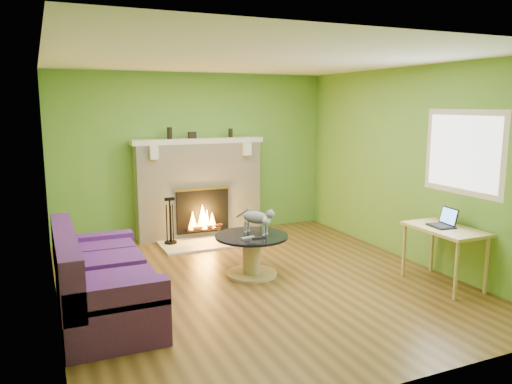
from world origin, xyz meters
TOP-DOWN VIEW (x-y plane):
  - floor at (0.00, 0.00)m, footprint 5.00×5.00m
  - ceiling at (0.00, 0.00)m, footprint 5.00×5.00m
  - wall_back at (0.00, 2.50)m, footprint 5.00×0.00m
  - wall_front at (0.00, -2.50)m, footprint 5.00×0.00m
  - wall_left at (-2.25, 0.00)m, footprint 0.00×5.00m
  - wall_right at (2.25, 0.00)m, footprint 0.00×5.00m
  - window_frame at (2.24, -0.90)m, footprint 0.00×1.20m
  - window_pane at (2.23, -0.90)m, footprint 0.00×1.06m
  - fireplace at (0.00, 2.32)m, footprint 2.10×0.46m
  - hearth at (0.00, 1.80)m, footprint 1.50×0.75m
  - mantel at (0.00, 2.30)m, footprint 2.10×0.28m
  - sofa at (-1.86, -0.22)m, footprint 0.89×1.96m
  - coffee_table at (0.02, 0.23)m, footprint 0.91×0.91m
  - desk at (1.95, -0.99)m, footprint 0.54×0.94m
  - cat at (0.10, 0.28)m, footprint 0.46×0.56m
  - remote_silver at (-0.08, 0.11)m, footprint 0.18×0.07m
  - remote_black at (0.04, 0.05)m, footprint 0.16×0.04m
  - laptop at (1.93, -0.94)m, footprint 0.30×0.33m
  - fire_tools at (-0.57, 1.95)m, footprint 0.19×0.19m
  - mantel_vase_left at (-0.45, 2.33)m, footprint 0.08×0.08m
  - mantel_vase_right at (0.55, 2.33)m, footprint 0.07×0.07m
  - mantel_box at (-0.09, 2.33)m, footprint 0.12×0.08m

SIDE VIEW (x-z plane):
  - floor at x=0.00m, z-range 0.00..0.00m
  - hearth at x=0.00m, z-range 0.00..0.03m
  - coffee_table at x=0.02m, z-range 0.04..0.55m
  - sofa at x=-1.86m, z-range -0.10..0.78m
  - fire_tools at x=-0.57m, z-range 0.03..0.74m
  - remote_black at x=0.04m, z-range 0.51..0.53m
  - remote_silver at x=-0.08m, z-range 0.51..0.53m
  - desk at x=1.95m, z-range 0.26..0.95m
  - cat at x=0.10m, z-range 0.51..0.85m
  - fireplace at x=0.00m, z-range -0.02..1.56m
  - laptop at x=1.93m, z-range 0.69..0.91m
  - wall_back at x=0.00m, z-range -1.20..3.80m
  - wall_front at x=0.00m, z-range -1.20..3.80m
  - wall_left at x=-2.25m, z-range -1.20..3.80m
  - wall_right at x=2.25m, z-range -1.20..3.80m
  - mantel at x=0.00m, z-range 1.50..1.58m
  - window_frame at x=2.24m, z-range 0.95..2.15m
  - window_pane at x=2.23m, z-range 1.02..2.08m
  - mantel_box at x=-0.09m, z-range 1.58..1.68m
  - mantel_vase_right at x=0.55m, z-range 1.58..1.72m
  - mantel_vase_left at x=-0.45m, z-range 1.58..1.76m
  - ceiling at x=0.00m, z-range 2.60..2.60m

